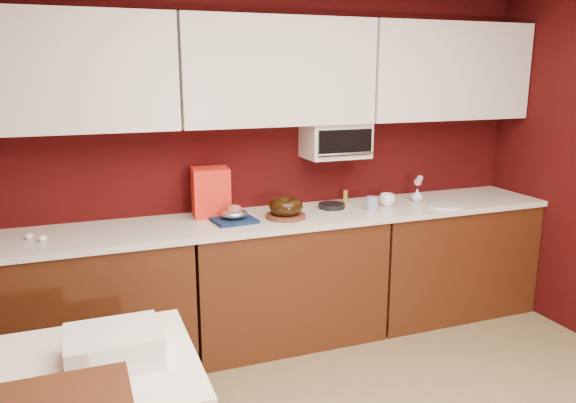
% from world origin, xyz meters
% --- Properties ---
extents(wall_back, '(4.00, 0.02, 2.50)m').
position_xyz_m(wall_back, '(0.00, 2.25, 1.25)').
color(wall_back, '#380807').
rests_on(wall_back, floor).
extents(base_cabinet_left, '(1.31, 0.58, 0.86)m').
position_xyz_m(base_cabinet_left, '(-1.33, 1.94, 0.43)').
color(base_cabinet_left, '#45200D').
rests_on(base_cabinet_left, floor).
extents(base_cabinet_center, '(1.31, 0.58, 0.86)m').
position_xyz_m(base_cabinet_center, '(0.00, 1.94, 0.43)').
color(base_cabinet_center, '#45200D').
rests_on(base_cabinet_center, floor).
extents(base_cabinet_right, '(1.31, 0.58, 0.86)m').
position_xyz_m(base_cabinet_right, '(1.33, 1.94, 0.43)').
color(base_cabinet_right, '#45200D').
rests_on(base_cabinet_right, floor).
extents(countertop, '(4.00, 0.62, 0.04)m').
position_xyz_m(countertop, '(0.00, 1.94, 0.88)').
color(countertop, silver).
rests_on(countertop, base_cabinet_center).
extents(upper_cabinet_left, '(1.31, 0.33, 0.70)m').
position_xyz_m(upper_cabinet_left, '(-1.33, 2.08, 1.85)').
color(upper_cabinet_left, white).
rests_on(upper_cabinet_left, wall_back).
extents(upper_cabinet_center, '(1.31, 0.33, 0.70)m').
position_xyz_m(upper_cabinet_center, '(0.00, 2.08, 1.85)').
color(upper_cabinet_center, white).
rests_on(upper_cabinet_center, wall_back).
extents(upper_cabinet_right, '(1.31, 0.33, 0.70)m').
position_xyz_m(upper_cabinet_right, '(1.33, 2.08, 1.85)').
color(upper_cabinet_right, white).
rests_on(upper_cabinet_right, wall_back).
extents(toaster_oven, '(0.45, 0.30, 0.25)m').
position_xyz_m(toaster_oven, '(0.45, 2.10, 1.38)').
color(toaster_oven, white).
rests_on(toaster_oven, upper_cabinet_center).
extents(toaster_oven_door, '(0.40, 0.02, 0.18)m').
position_xyz_m(toaster_oven_door, '(0.45, 1.94, 1.38)').
color(toaster_oven_door, black).
rests_on(toaster_oven_door, toaster_oven).
extents(toaster_oven_handle, '(0.42, 0.02, 0.02)m').
position_xyz_m(toaster_oven_handle, '(0.45, 1.93, 1.30)').
color(toaster_oven_handle, silver).
rests_on(toaster_oven_handle, toaster_oven).
extents(cake_base, '(0.34, 0.34, 0.02)m').
position_xyz_m(cake_base, '(-0.01, 1.87, 0.91)').
color(cake_base, brown).
rests_on(cake_base, countertop).
extents(bundt_cake, '(0.27, 0.27, 0.09)m').
position_xyz_m(bundt_cake, '(-0.01, 1.87, 0.98)').
color(bundt_cake, black).
rests_on(bundt_cake, cake_base).
extents(navy_towel, '(0.29, 0.26, 0.02)m').
position_xyz_m(navy_towel, '(-0.36, 1.90, 0.91)').
color(navy_towel, '#132447').
rests_on(navy_towel, countertop).
extents(foil_ham_nest, '(0.19, 0.17, 0.06)m').
position_xyz_m(foil_ham_nest, '(-0.36, 1.90, 0.96)').
color(foil_ham_nest, silver).
rests_on(foil_ham_nest, navy_towel).
extents(roasted_ham, '(0.13, 0.12, 0.07)m').
position_xyz_m(roasted_ham, '(-0.36, 1.90, 0.98)').
color(roasted_ham, '#AD564F').
rests_on(roasted_ham, foil_ham_nest).
extents(pandoro_box, '(0.26, 0.24, 0.33)m').
position_xyz_m(pandoro_box, '(-0.46, 2.11, 1.06)').
color(pandoro_box, red).
rests_on(pandoro_box, countertop).
extents(dark_pan, '(0.23, 0.23, 0.03)m').
position_xyz_m(dark_pan, '(0.39, 2.02, 0.92)').
color(dark_pan, black).
rests_on(dark_pan, countertop).
extents(coffee_mug, '(0.11, 0.11, 0.11)m').
position_xyz_m(coffee_mug, '(0.79, 1.93, 0.95)').
color(coffee_mug, white).
rests_on(coffee_mug, countertop).
extents(blue_jar, '(0.10, 0.10, 0.10)m').
position_xyz_m(blue_jar, '(0.63, 1.86, 0.95)').
color(blue_jar, '#1C319A').
rests_on(blue_jar, countertop).
extents(flower_vase, '(0.09, 0.09, 0.11)m').
position_xyz_m(flower_vase, '(1.08, 1.98, 0.95)').
color(flower_vase, silver).
rests_on(flower_vase, countertop).
extents(flower_pink, '(0.06, 0.06, 0.06)m').
position_xyz_m(flower_pink, '(1.08, 1.98, 1.05)').
color(flower_pink, '#DD8083').
rests_on(flower_pink, flower_vase).
extents(flower_blue, '(0.05, 0.05, 0.05)m').
position_xyz_m(flower_blue, '(1.11, 2.00, 1.07)').
color(flower_blue, '#80AACD').
rests_on(flower_blue, flower_vase).
extents(china_plate, '(0.28, 0.28, 0.01)m').
position_xyz_m(china_plate, '(1.18, 1.77, 0.91)').
color(china_plate, white).
rests_on(china_plate, countertop).
extents(amber_bottle, '(0.04, 0.04, 0.09)m').
position_xyz_m(amber_bottle, '(0.56, 2.14, 0.95)').
color(amber_bottle, olive).
rests_on(amber_bottle, countertop).
extents(egg_left, '(0.06, 0.05, 0.04)m').
position_xyz_m(egg_left, '(-1.51, 1.88, 0.92)').
color(egg_left, white).
rests_on(egg_left, countertop).
extents(egg_right, '(0.05, 0.05, 0.04)m').
position_xyz_m(egg_right, '(-1.58, 1.95, 0.92)').
color(egg_right, silver).
rests_on(egg_right, countertop).
extents(newspaper_stack, '(0.36, 0.30, 0.13)m').
position_xyz_m(newspaper_stack, '(-1.21, 0.60, 0.81)').
color(newspaper_stack, white).
rests_on(newspaper_stack, dining_table).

